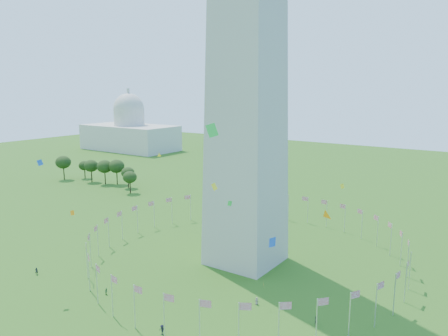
# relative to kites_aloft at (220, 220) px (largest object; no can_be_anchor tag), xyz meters

# --- Properties ---
(flag_ring) EXTENTS (80.24, 80.24, 9.00)m
(flag_ring) POSITION_rel_kites_aloft_xyz_m (-10.05, 26.04, -15.22)
(flag_ring) COLOR silver
(flag_ring) RESTS_ON ground
(capitol_building) EXTENTS (70.00, 35.00, 46.00)m
(capitol_building) POSITION_rel_kites_aloft_xyz_m (-190.05, 156.04, 3.28)
(capitol_building) COLOR beige
(capitol_building) RESTS_ON ground
(kites_aloft) EXTENTS (113.15, 50.61, 36.49)m
(kites_aloft) POSITION_rel_kites_aloft_xyz_m (0.00, 0.00, 0.00)
(kites_aloft) COLOR orange
(kites_aloft) RESTS_ON ground
(tree_line_west) EXTENTS (55.16, 15.54, 11.65)m
(tree_line_west) POSITION_rel_kites_aloft_xyz_m (-116.87, 66.92, -14.34)
(tree_line_west) COLOR #274416
(tree_line_west) RESTS_ON ground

